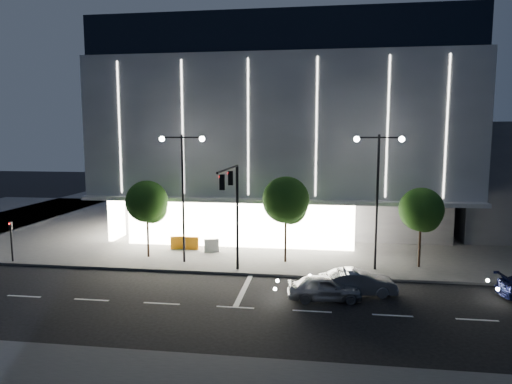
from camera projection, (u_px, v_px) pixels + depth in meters
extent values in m
plane|color=black|center=(205.00, 296.00, 25.60)|extent=(160.00, 160.00, 0.00)
cube|color=#474747|center=(306.00, 219.00, 48.50)|extent=(70.00, 40.00, 0.15)
cube|color=#4C4C51|center=(288.00, 201.00, 48.53)|extent=(28.00, 21.00, 4.00)
cube|color=gray|center=(287.00, 130.00, 45.63)|extent=(30.00, 25.00, 11.00)
cube|color=black|center=(288.00, 58.00, 44.76)|extent=(29.40, 24.50, 3.00)
cube|color=white|center=(238.00, 224.00, 35.87)|extent=(18.00, 0.40, 3.60)
cube|color=white|center=(134.00, 210.00, 42.54)|extent=(0.40, 10.00, 3.60)
cube|color=gray|center=(275.00, 200.00, 34.21)|extent=(30.00, 2.00, 0.30)
cube|color=white|center=(275.00, 128.00, 33.33)|extent=(24.00, 0.06, 10.00)
cylinder|color=black|center=(237.00, 219.00, 29.74)|extent=(0.18, 0.18, 7.00)
cylinder|color=black|center=(228.00, 169.00, 26.46)|extent=(0.14, 5.80, 0.14)
cube|color=black|center=(231.00, 178.00, 27.22)|extent=(0.28, 0.18, 0.85)
cube|color=black|center=(222.00, 182.00, 24.86)|extent=(0.28, 0.18, 0.85)
sphere|color=#FF0C0C|center=(229.00, 173.00, 27.20)|extent=(0.14, 0.14, 0.14)
cylinder|color=black|center=(183.00, 200.00, 31.34)|extent=(0.16, 0.16, 9.00)
cylinder|color=black|center=(172.00, 137.00, 30.90)|extent=(1.40, 0.10, 0.10)
cylinder|color=black|center=(192.00, 137.00, 30.71)|extent=(1.40, 0.10, 0.10)
sphere|color=white|center=(162.00, 139.00, 31.01)|extent=(0.36, 0.36, 0.36)
sphere|color=white|center=(202.00, 139.00, 30.63)|extent=(0.36, 0.36, 0.36)
cylinder|color=black|center=(377.00, 204.00, 29.58)|extent=(0.16, 0.16, 9.00)
cylinder|color=black|center=(368.00, 138.00, 29.14)|extent=(1.40, 0.10, 0.10)
cylinder|color=black|center=(390.00, 138.00, 28.95)|extent=(1.40, 0.10, 0.10)
sphere|color=white|center=(357.00, 139.00, 29.25)|extent=(0.36, 0.36, 0.36)
sphere|color=white|center=(402.00, 139.00, 28.87)|extent=(0.36, 0.36, 0.36)
cylinder|color=black|center=(12.00, 242.00, 31.87)|extent=(0.12, 0.12, 3.00)
cube|color=black|center=(10.00, 226.00, 31.72)|extent=(0.22, 0.16, 0.55)
sphere|color=#FF0C0C|center=(9.00, 224.00, 31.59)|extent=(0.10, 0.10, 0.10)
cylinder|color=black|center=(148.00, 233.00, 33.06)|extent=(0.16, 0.16, 3.78)
sphere|color=#17380F|center=(147.00, 201.00, 32.77)|extent=(3.02, 3.02, 3.02)
sphere|color=#17380F|center=(152.00, 209.00, 32.99)|extent=(2.16, 2.16, 2.16)
sphere|color=#17380F|center=(143.00, 206.00, 32.69)|extent=(1.94, 1.94, 1.94)
cylinder|color=black|center=(285.00, 235.00, 31.68)|extent=(0.16, 0.16, 4.06)
sphere|color=#17380F|center=(286.00, 200.00, 31.37)|extent=(3.25, 3.25, 3.25)
sphere|color=#17380F|center=(290.00, 208.00, 31.60)|extent=(2.32, 2.32, 2.32)
sphere|color=#17380F|center=(282.00, 205.00, 31.30)|extent=(2.09, 2.09, 2.09)
cylinder|color=black|center=(420.00, 242.00, 30.49)|extent=(0.16, 0.16, 3.64)
sphere|color=#17380F|center=(421.00, 209.00, 30.21)|extent=(2.91, 2.91, 2.91)
sphere|color=#17380F|center=(425.00, 217.00, 30.43)|extent=(2.08, 2.08, 2.08)
sphere|color=#17380F|center=(418.00, 214.00, 30.14)|extent=(1.87, 1.87, 1.87)
imported|color=gray|center=(325.00, 288.00, 24.82)|extent=(4.19, 2.04, 1.38)
imported|color=gray|center=(358.00, 282.00, 25.69)|extent=(4.42, 2.05, 1.40)
cube|color=#C66A0B|center=(191.00, 243.00, 35.21)|extent=(1.11, 0.32, 1.00)
cube|color=orange|center=(178.00, 243.00, 35.40)|extent=(1.12, 0.56, 1.00)
cube|color=silver|center=(212.00, 246.00, 34.48)|extent=(1.12, 0.57, 1.00)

